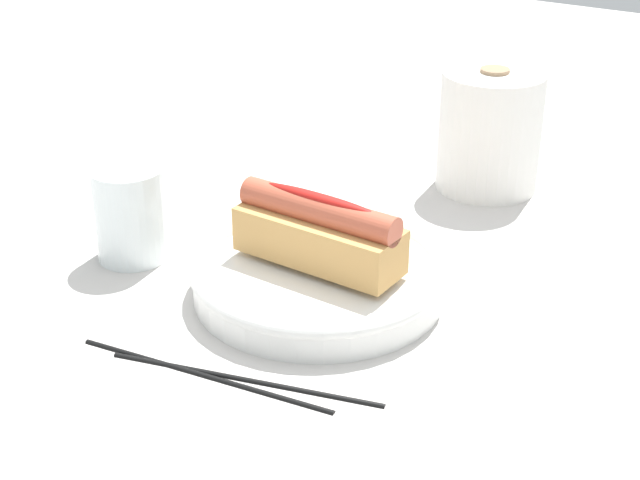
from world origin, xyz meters
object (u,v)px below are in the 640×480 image
object	(u,v)px
serving_bowl	(320,276)
water_glass	(131,218)
chopstick_far	(203,373)
chopstick_near	(244,378)
hotdog_front	(320,232)
paper_towel_roll	(490,131)

from	to	relation	value
serving_bowl	water_glass	size ratio (longest dim) A/B	2.50
water_glass	chopstick_far	xyz separation A→B (m)	(0.18, -0.12, -0.04)
serving_bowl	chopstick_near	size ratio (longest dim) A/B	1.02
hotdog_front	chopstick_far	distance (m)	0.16
serving_bowl	hotdog_front	xyz separation A→B (m)	(0.00, 0.00, 0.04)
paper_towel_roll	chopstick_near	bearing A→B (deg)	-91.42
hotdog_front	paper_towel_roll	xyz separation A→B (m)	(0.03, 0.30, 0.00)
hotdog_front	water_glass	size ratio (longest dim) A/B	1.69
chopstick_far	paper_towel_roll	bearing A→B (deg)	78.26
serving_bowl	paper_towel_roll	distance (m)	0.30
water_glass	chopstick_near	xyz separation A→B (m)	(0.21, -0.11, -0.04)
serving_bowl	chopstick_far	bearing A→B (deg)	-93.74
water_glass	paper_towel_roll	distance (m)	0.40
hotdog_front	chopstick_near	xyz separation A→B (m)	(0.02, -0.14, -0.06)
paper_towel_roll	chopstick_far	world-z (taller)	paper_towel_roll
paper_towel_roll	chopstick_near	distance (m)	0.44
serving_bowl	water_glass	world-z (taller)	water_glass
paper_towel_roll	chopstick_far	size ratio (longest dim) A/B	0.61
hotdog_front	chopstick_far	size ratio (longest dim) A/B	0.69
water_glass	chopstick_near	distance (m)	0.24
serving_bowl	chopstick_far	xyz separation A→B (m)	(-0.01, -0.15, -0.02)
water_glass	chopstick_far	bearing A→B (deg)	-34.20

